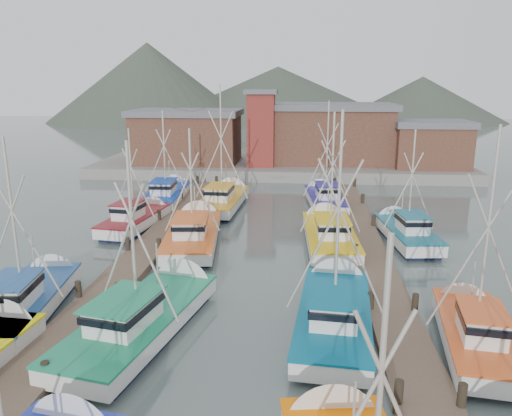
# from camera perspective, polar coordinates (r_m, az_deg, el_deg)

# --- Properties ---
(ground) EXTENTS (260.00, 260.00, 0.00)m
(ground) POSITION_cam_1_polar(r_m,az_deg,el_deg) (26.02, -1.10, -9.76)
(ground) COLOR #485655
(ground) RESTS_ON ground
(dock_left) EXTENTS (2.30, 46.00, 1.50)m
(dock_left) POSITION_cam_1_polar(r_m,az_deg,el_deg) (31.09, -13.24, -5.65)
(dock_left) COLOR brown
(dock_left) RESTS_ON ground
(dock_right) EXTENTS (2.30, 46.00, 1.50)m
(dock_right) POSITION_cam_1_polar(r_m,az_deg,el_deg) (29.85, 13.36, -6.50)
(dock_right) COLOR brown
(dock_right) RESTS_ON ground
(quay) EXTENTS (44.00, 16.00, 1.20)m
(quay) POSITION_cam_1_polar(r_m,az_deg,el_deg) (61.49, 2.75, 4.87)
(quay) COLOR gray
(quay) RESTS_ON ground
(shed_left) EXTENTS (12.72, 8.48, 6.20)m
(shed_left) POSITION_cam_1_polar(r_m,az_deg,el_deg) (60.52, -7.87, 8.18)
(shed_left) COLOR brown
(shed_left) RESTS_ON quay
(shed_center) EXTENTS (14.84, 9.54, 6.90)m
(shed_center) POSITION_cam_1_polar(r_m,az_deg,el_deg) (60.99, 8.50, 8.53)
(shed_center) COLOR brown
(shed_center) RESTS_ON quay
(shed_right) EXTENTS (8.48, 6.36, 5.20)m
(shed_right) POSITION_cam_1_polar(r_m,az_deg,el_deg) (59.75, 19.28, 6.96)
(shed_right) COLOR brown
(shed_right) RESTS_ON quay
(lookout_tower) EXTENTS (3.60, 3.60, 8.50)m
(lookout_tower) POSITION_cam_1_polar(r_m,az_deg,el_deg) (57.03, 0.58, 9.17)
(lookout_tower) COLOR maroon
(lookout_tower) RESTS_ON quay
(distant_hills) EXTENTS (175.00, 140.00, 42.00)m
(distant_hills) POSITION_cam_1_polar(r_m,az_deg,el_deg) (147.40, -0.73, 10.11)
(distant_hills) COLOR #41493D
(distant_hills) RESTS_ON ground
(boat_4) EXTENTS (5.09, 10.64, 9.35)m
(boat_4) POSITION_cam_1_polar(r_m,az_deg,el_deg) (22.75, -12.32, -11.91)
(boat_4) COLOR #101836
(boat_4) RESTS_ON ground
(boat_5) EXTENTS (4.16, 9.89, 10.41)m
(boat_5) POSITION_cam_1_polar(r_m,az_deg,el_deg) (22.90, 8.97, -11.54)
(boat_5) COLOR #101836
(boat_5) RESTS_ON ground
(boat_6) EXTENTS (3.77, 9.02, 9.08)m
(boat_6) POSITION_cam_1_polar(r_m,az_deg,el_deg) (26.13, -24.45, -9.37)
(boat_6) COLOR #101836
(boat_6) RESTS_ON ground
(boat_7) EXTENTS (3.80, 8.15, 9.72)m
(boat_7) POSITION_cam_1_polar(r_m,az_deg,el_deg) (22.82, 23.48, -12.73)
(boat_7) COLOR #101836
(boat_7) RESTS_ON ground
(boat_8) EXTENTS (4.30, 10.50, 8.70)m
(boat_8) POSITION_cam_1_polar(r_m,az_deg,el_deg) (34.00, -7.11, -2.81)
(boat_8) COLOR #101836
(boat_8) RESTS_ON ground
(boat_9) EXTENTS (3.93, 9.99, 9.68)m
(boat_9) POSITION_cam_1_polar(r_m,az_deg,el_deg) (33.85, 8.31, -2.92)
(boat_9) COLOR #101836
(boat_9) RESTS_ON ground
(boat_10) EXTENTS (3.55, 8.48, 8.06)m
(boat_10) POSITION_cam_1_polar(r_m,az_deg,el_deg) (38.21, -13.35, -1.18)
(boat_10) COLOR #101836
(boat_10) RESTS_ON ground
(boat_11) EXTENTS (3.49, 8.51, 8.31)m
(boat_11) POSITION_cam_1_polar(r_m,az_deg,el_deg) (35.55, 16.61, -2.55)
(boat_11) COLOR #101836
(boat_11) RESTS_ON ground
(boat_12) EXTENTS (4.50, 10.01, 11.33)m
(boat_12) POSITION_cam_1_polar(r_m,az_deg,el_deg) (43.25, -3.69, 0.98)
(boat_12) COLOR #101836
(boat_12) RESTS_ON ground
(boat_13) EXTENTS (3.89, 9.12, 9.83)m
(boat_13) POSITION_cam_1_polar(r_m,az_deg,el_deg) (44.03, 7.83, 1.11)
(boat_13) COLOR #101836
(boat_13) RESTS_ON ground
(boat_14) EXTENTS (3.76, 9.52, 9.03)m
(boat_14) POSITION_cam_1_polar(r_m,az_deg,el_deg) (45.94, -10.04, 1.57)
(boat_14) COLOR #101836
(boat_14) RESTS_ON ground
(gull_near) EXTENTS (1.51, 0.66, 0.24)m
(gull_near) POSITION_cam_1_polar(r_m,az_deg,el_deg) (19.88, -7.53, 11.04)
(gull_near) COLOR slate
(gull_near) RESTS_ON ground
(gull_far) EXTENTS (1.47, 0.65, 0.24)m
(gull_far) POSITION_cam_1_polar(r_m,az_deg,el_deg) (29.57, 8.96, 5.96)
(gull_far) COLOR slate
(gull_far) RESTS_ON ground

